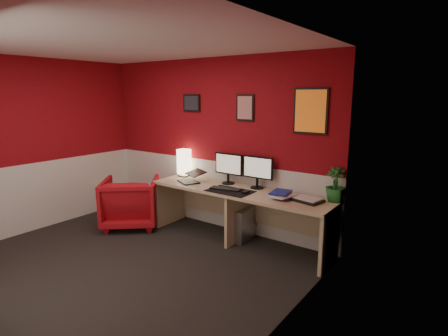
% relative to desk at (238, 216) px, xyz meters
% --- Properties ---
extents(ground, '(4.00, 3.50, 0.01)m').
position_rel_desk_xyz_m(ground, '(-0.69, -1.41, -0.36)').
color(ground, black).
rests_on(ground, ground).
extents(ceiling, '(4.00, 3.50, 0.01)m').
position_rel_desk_xyz_m(ceiling, '(-0.69, -1.41, 2.13)').
color(ceiling, white).
rests_on(ceiling, ground).
extents(wall_back, '(4.00, 0.01, 2.50)m').
position_rel_desk_xyz_m(wall_back, '(-0.69, 0.34, 0.89)').
color(wall_back, maroon).
rests_on(wall_back, ground).
extents(wall_left, '(0.01, 3.50, 2.50)m').
position_rel_desk_xyz_m(wall_left, '(-2.69, -1.41, 0.89)').
color(wall_left, maroon).
rests_on(wall_left, ground).
extents(wall_right, '(0.01, 3.50, 2.50)m').
position_rel_desk_xyz_m(wall_right, '(1.31, -1.41, 0.89)').
color(wall_right, maroon).
rests_on(wall_right, ground).
extents(wainscot_back, '(4.00, 0.01, 1.00)m').
position_rel_desk_xyz_m(wainscot_back, '(-0.69, 0.34, 0.14)').
color(wainscot_back, silver).
rests_on(wainscot_back, ground).
extents(wainscot_left, '(0.01, 3.50, 1.00)m').
position_rel_desk_xyz_m(wainscot_left, '(-2.69, -1.41, 0.14)').
color(wainscot_left, silver).
rests_on(wainscot_left, ground).
extents(wainscot_right, '(0.01, 3.50, 1.00)m').
position_rel_desk_xyz_m(wainscot_right, '(1.30, -1.41, 0.14)').
color(wainscot_right, silver).
rests_on(wainscot_right, ground).
extents(desk, '(2.60, 0.65, 0.73)m').
position_rel_desk_xyz_m(desk, '(0.00, 0.00, 0.00)').
color(desk, tan).
rests_on(desk, ground).
extents(shoji_lamp, '(0.16, 0.16, 0.40)m').
position_rel_desk_xyz_m(shoji_lamp, '(-1.15, 0.20, 0.56)').
color(shoji_lamp, '#FFE5B2').
rests_on(shoji_lamp, desk).
extents(laptop, '(0.40, 0.35, 0.22)m').
position_rel_desk_xyz_m(laptop, '(-0.82, -0.07, 0.47)').
color(laptop, black).
rests_on(laptop, desk).
extents(monitor_left, '(0.45, 0.06, 0.58)m').
position_rel_desk_xyz_m(monitor_left, '(-0.31, 0.20, 0.66)').
color(monitor_left, black).
rests_on(monitor_left, desk).
extents(monitor_right, '(0.45, 0.06, 0.58)m').
position_rel_desk_xyz_m(monitor_right, '(0.15, 0.22, 0.66)').
color(monitor_right, black).
rests_on(monitor_right, desk).
extents(desk_mat, '(0.60, 0.38, 0.01)m').
position_rel_desk_xyz_m(desk_mat, '(-0.05, -0.12, 0.37)').
color(desk_mat, black).
rests_on(desk_mat, desk).
extents(keyboard, '(0.44, 0.22, 0.02)m').
position_rel_desk_xyz_m(keyboard, '(-0.14, -0.09, 0.38)').
color(keyboard, black).
rests_on(keyboard, desk_mat).
extents(mouse, '(0.07, 0.11, 0.03)m').
position_rel_desk_xyz_m(mouse, '(0.18, -0.10, 0.39)').
color(mouse, black).
rests_on(mouse, desk_mat).
extents(book_bottom, '(0.26, 0.31, 0.03)m').
position_rel_desk_xyz_m(book_bottom, '(0.55, 0.00, 0.38)').
color(book_bottom, '#222F9E').
rests_on(book_bottom, desk).
extents(book_middle, '(0.30, 0.36, 0.02)m').
position_rel_desk_xyz_m(book_middle, '(0.56, 0.00, 0.41)').
color(book_middle, silver).
rests_on(book_middle, book_bottom).
extents(book_top, '(0.25, 0.32, 0.03)m').
position_rel_desk_xyz_m(book_top, '(0.51, -0.01, 0.43)').
color(book_top, '#222F9E').
rests_on(book_top, book_middle).
extents(zen_tray, '(0.39, 0.32, 0.03)m').
position_rel_desk_xyz_m(zen_tray, '(0.95, 0.04, 0.38)').
color(zen_tray, black).
rests_on(zen_tray, desk).
extents(potted_plant, '(0.27, 0.27, 0.42)m').
position_rel_desk_xyz_m(potted_plant, '(1.22, 0.23, 0.57)').
color(potted_plant, '#19591E').
rests_on(potted_plant, desk).
extents(pc_tower, '(0.23, 0.46, 0.45)m').
position_rel_desk_xyz_m(pc_tower, '(0.01, 0.11, -0.14)').
color(pc_tower, '#99999E').
rests_on(pc_tower, ground).
extents(armchair, '(1.14, 1.14, 0.75)m').
position_rel_desk_xyz_m(armchair, '(-1.67, -0.45, 0.01)').
color(armchair, '#B5151E').
rests_on(armchair, ground).
extents(art_left, '(0.32, 0.02, 0.26)m').
position_rel_desk_xyz_m(art_left, '(-1.08, 0.33, 1.49)').
color(art_left, black).
rests_on(art_left, wall_back).
extents(art_center, '(0.28, 0.02, 0.36)m').
position_rel_desk_xyz_m(art_center, '(-0.12, 0.33, 1.44)').
color(art_center, red).
rests_on(art_center, wall_back).
extents(art_right, '(0.44, 0.02, 0.56)m').
position_rel_desk_xyz_m(art_right, '(0.82, 0.33, 1.42)').
color(art_right, orange).
rests_on(art_right, wall_back).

